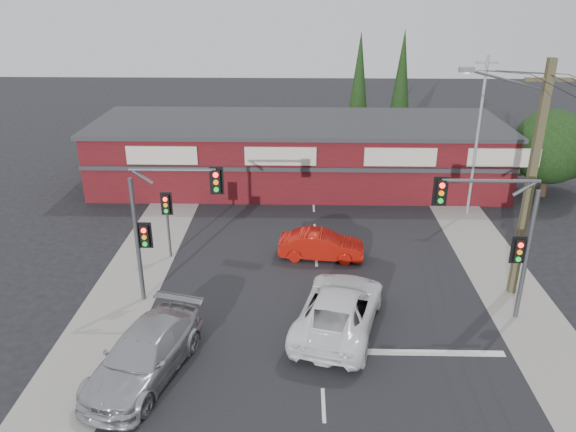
{
  "coord_description": "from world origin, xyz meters",
  "views": [
    {
      "loc": [
        -0.81,
        -18.64,
        12.73
      ],
      "look_at": [
        -1.32,
        3.0,
        3.52
      ],
      "focal_mm": 35.0,
      "sensor_mm": 36.0,
      "label": 1
    }
  ],
  "objects_px": {
    "white_suv": "(339,309)",
    "red_sedan": "(321,245)",
    "silver_suv": "(144,355)",
    "utility_pole": "(528,176)",
    "shop_building": "(298,152)"
  },
  "relations": [
    {
      "from": "white_suv",
      "to": "silver_suv",
      "type": "distance_m",
      "value": 7.49
    },
    {
      "from": "white_suv",
      "to": "shop_building",
      "type": "height_order",
      "value": "shop_building"
    },
    {
      "from": "utility_pole",
      "to": "shop_building",
      "type": "bearing_deg",
      "value": 123.76
    },
    {
      "from": "silver_suv",
      "to": "utility_pole",
      "type": "xyz_separation_m",
      "value": [
        14.48,
        5.93,
        4.56
      ]
    },
    {
      "from": "silver_suv",
      "to": "red_sedan",
      "type": "relative_size",
      "value": 1.39
    },
    {
      "from": "silver_suv",
      "to": "red_sedan",
      "type": "xyz_separation_m",
      "value": [
        6.36,
        9.02,
        -0.15
      ]
    },
    {
      "from": "shop_building",
      "to": "utility_pole",
      "type": "relative_size",
      "value": 2.73
    },
    {
      "from": "shop_building",
      "to": "utility_pole",
      "type": "height_order",
      "value": "utility_pole"
    },
    {
      "from": "white_suv",
      "to": "red_sedan",
      "type": "xyz_separation_m",
      "value": [
        -0.5,
        5.99,
        -0.17
      ]
    },
    {
      "from": "utility_pole",
      "to": "silver_suv",
      "type": "bearing_deg",
      "value": -157.72
    },
    {
      "from": "white_suv",
      "to": "red_sedan",
      "type": "bearing_deg",
      "value": -70.41
    },
    {
      "from": "white_suv",
      "to": "red_sedan",
      "type": "distance_m",
      "value": 6.02
    },
    {
      "from": "white_suv",
      "to": "silver_suv",
      "type": "relative_size",
      "value": 1.07
    },
    {
      "from": "shop_building",
      "to": "utility_pole",
      "type": "bearing_deg",
      "value": -56.24
    },
    {
      "from": "silver_suv",
      "to": "shop_building",
      "type": "relative_size",
      "value": 0.21
    }
  ]
}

